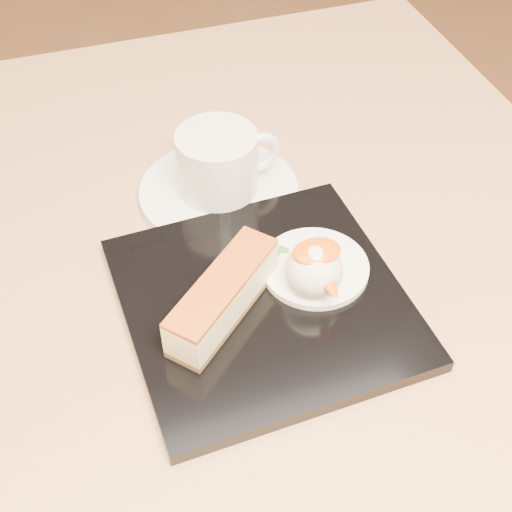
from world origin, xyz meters
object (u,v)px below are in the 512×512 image
object	(u,v)px
ice_cream_scoop	(314,270)
saucer	(219,192)
cheesecake	(223,296)
dessert_plate	(264,302)
coffee_cup	(219,161)
table	(200,374)

from	to	relation	value
ice_cream_scoop	saucer	xyz separation A→B (m)	(-0.04, 0.15, -0.03)
cheesecake	saucer	xyz separation A→B (m)	(0.04, 0.15, -0.03)
cheesecake	dessert_plate	bearing A→B (deg)	-33.46
saucer	coffee_cup	world-z (taller)	coffee_cup
table	coffee_cup	world-z (taller)	coffee_cup
dessert_plate	coffee_cup	bearing A→B (deg)	87.86
saucer	coffee_cup	distance (m)	0.04
dessert_plate	saucer	xyz separation A→B (m)	(0.00, 0.14, -0.00)
table	dessert_plate	size ratio (longest dim) A/B	3.64
coffee_cup	saucer	bearing A→B (deg)	-180.00
table	saucer	distance (m)	0.19
dessert_plate	table	bearing A→B (deg)	129.24
dessert_plate	coffee_cup	size ratio (longest dim) A/B	2.21
dessert_plate	cheesecake	bearing A→B (deg)	-171.87
table	cheesecake	distance (m)	0.20
table	coffee_cup	size ratio (longest dim) A/B	8.02
table	ice_cream_scoop	xyz separation A→B (m)	(0.09, -0.06, 0.19)
cheesecake	coffee_cup	xyz separation A→B (m)	(0.04, 0.15, 0.01)
dessert_plate	ice_cream_scoop	world-z (taller)	ice_cream_scoop
table	dessert_plate	xyz separation A→B (m)	(0.05, -0.06, 0.16)
saucer	coffee_cup	size ratio (longest dim) A/B	1.50
table	coffee_cup	xyz separation A→B (m)	(0.05, 0.09, 0.20)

